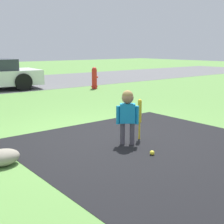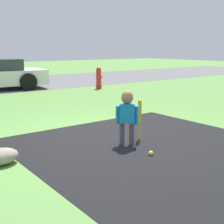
# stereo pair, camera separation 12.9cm
# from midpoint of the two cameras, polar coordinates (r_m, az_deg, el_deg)

# --- Properties ---
(ground_plane) EXTENTS (60.00, 60.00, 0.00)m
(ground_plane) POSITION_cam_midpoint_polar(r_m,az_deg,el_deg) (5.51, -2.46, -4.77)
(ground_plane) COLOR #5B8C42
(child) EXTENTS (0.30, 0.26, 0.90)m
(child) POSITION_cam_midpoint_polar(r_m,az_deg,el_deg) (5.01, 3.51, 0.41)
(child) COLOR #4C4751
(child) RESTS_ON ground
(baseball_bat) EXTENTS (0.07, 0.07, 0.71)m
(baseball_bat) POSITION_cam_midpoint_polar(r_m,az_deg,el_deg) (5.34, 5.77, -0.28)
(baseball_bat) COLOR yellow
(baseball_bat) RESTS_ON ground
(sports_ball) EXTENTS (0.07, 0.07, 0.07)m
(sports_ball) POSITION_cam_midpoint_polar(r_m,az_deg,el_deg) (4.67, 7.90, -7.48)
(sports_ball) COLOR yellow
(sports_ball) RESTS_ON ground
(fire_hydrant) EXTENTS (0.27, 0.25, 0.83)m
(fire_hydrant) POSITION_cam_midpoint_polar(r_m,az_deg,el_deg) (12.07, -2.13, 6.19)
(fire_hydrant) COLOR red
(fire_hydrant) RESTS_ON ground
(edging_rock) EXTENTS (0.49, 0.34, 0.22)m
(edging_rock) POSITION_cam_midpoint_polar(r_m,az_deg,el_deg) (4.50, -18.93, -7.74)
(edging_rock) COLOR gray
(edging_rock) RESTS_ON ground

